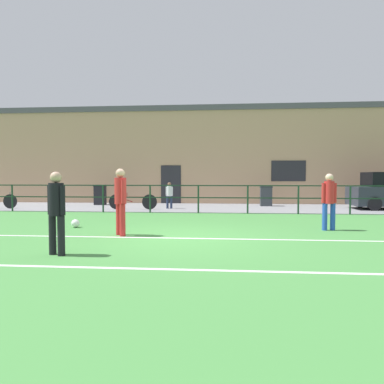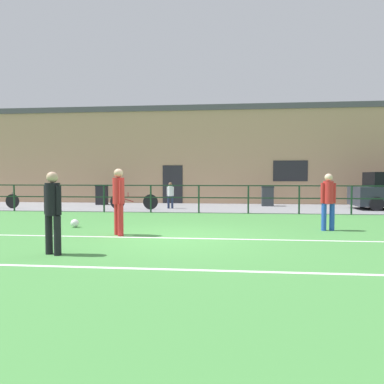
# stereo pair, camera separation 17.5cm
# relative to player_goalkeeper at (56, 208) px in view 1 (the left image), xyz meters

# --- Properties ---
(ground) EXTENTS (60.00, 44.00, 0.04)m
(ground) POSITION_rel_player_goalkeeper_xyz_m (2.12, 2.12, -0.92)
(ground) COLOR #478C42
(field_line_touchline) EXTENTS (36.00, 0.11, 0.00)m
(field_line_touchline) POSITION_rel_player_goalkeeper_xyz_m (2.12, 2.08, -0.90)
(field_line_touchline) COLOR white
(field_line_touchline) RESTS_ON ground
(field_line_hash) EXTENTS (36.00, 0.11, 0.00)m
(field_line_hash) POSITION_rel_player_goalkeeper_xyz_m (2.12, -0.87, -0.90)
(field_line_hash) COLOR white
(field_line_hash) RESTS_ON ground
(pavement_strip) EXTENTS (48.00, 5.00, 0.02)m
(pavement_strip) POSITION_rel_player_goalkeeper_xyz_m (2.12, 10.62, -0.89)
(pavement_strip) COLOR gray
(pavement_strip) RESTS_ON ground
(perimeter_fence) EXTENTS (36.07, 0.07, 1.15)m
(perimeter_fence) POSITION_rel_player_goalkeeper_xyz_m (2.12, 8.12, -0.16)
(perimeter_fence) COLOR #193823
(perimeter_fence) RESTS_ON ground
(clubhouse_facade) EXTENTS (28.00, 2.56, 5.38)m
(clubhouse_facade) POSITION_rel_player_goalkeeper_xyz_m (2.12, 14.32, 1.79)
(clubhouse_facade) COLOR tan
(clubhouse_facade) RESTS_ON ground
(player_goalkeeper) EXTENTS (0.41, 0.28, 1.59)m
(player_goalkeeper) POSITION_rel_player_goalkeeper_xyz_m (0.00, 0.00, 0.00)
(player_goalkeeper) COLOR black
(player_goalkeeper) RESTS_ON ground
(player_striker) EXTENTS (0.32, 0.39, 1.70)m
(player_striker) POSITION_rel_player_goalkeeper_xyz_m (0.56, 2.35, 0.06)
(player_striker) COLOR red
(player_striker) RESTS_ON ground
(player_winger) EXTENTS (0.43, 0.28, 1.58)m
(player_winger) POSITION_rel_player_goalkeeper_xyz_m (6.08, 3.74, -0.01)
(player_winger) COLOR blue
(player_winger) RESTS_ON ground
(soccer_ball_match) EXTENTS (0.24, 0.24, 0.24)m
(soccer_ball_match) POSITION_rel_player_goalkeeper_xyz_m (-1.18, 3.63, -0.78)
(soccer_ball_match) COLOR white
(soccer_ball_match) RESTS_ON ground
(spectator_child) EXTENTS (0.33, 0.21, 1.21)m
(spectator_child) POSITION_rel_player_goalkeeper_xyz_m (0.65, 9.87, -0.20)
(spectator_child) COLOR #232D4C
(spectator_child) RESTS_ON pavement_strip
(bicycle_parked_0) EXTENTS (2.19, 0.04, 0.77)m
(bicycle_parked_0) POSITION_rel_player_goalkeeper_xyz_m (-0.93, 9.32, -0.53)
(bicycle_parked_0) COLOR black
(bicycle_parked_0) RESTS_ON pavement_strip
(trash_bin_0) EXTENTS (0.57, 0.48, 1.04)m
(trash_bin_0) POSITION_rel_player_goalkeeper_xyz_m (-3.28, 11.72, -0.36)
(trash_bin_0) COLOR black
(trash_bin_0) RESTS_ON pavement_strip
(trash_bin_1) EXTENTS (0.59, 0.51, 0.99)m
(trash_bin_1) POSITION_rel_player_goalkeeper_xyz_m (5.25, 11.75, -0.38)
(trash_bin_1) COLOR #33383D
(trash_bin_1) RESTS_ON pavement_strip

